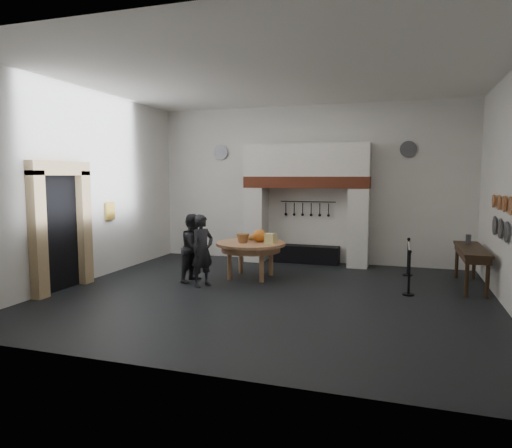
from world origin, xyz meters
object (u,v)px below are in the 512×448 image
(visitor_far, at_px, (194,248))
(side_table, at_px, (472,249))
(work_table, at_px, (251,244))
(barrier_post_far, at_px, (408,258))
(iron_range, at_px, (306,254))
(visitor_near, at_px, (202,251))
(barrier_post_near, at_px, (409,274))

(visitor_far, bearing_deg, side_table, -68.62)
(work_table, height_order, side_table, side_table)
(barrier_post_far, bearing_deg, iron_range, 162.67)
(side_table, bearing_deg, visitor_near, -163.15)
(barrier_post_far, bearing_deg, visitor_far, -155.56)
(side_table, bearing_deg, barrier_post_far, 147.17)
(visitor_near, relative_size, barrier_post_near, 1.81)
(iron_range, bearing_deg, work_table, -111.45)
(iron_range, relative_size, barrier_post_near, 2.11)
(work_table, relative_size, side_table, 0.77)
(visitor_far, distance_m, barrier_post_far, 5.32)
(work_table, relative_size, barrier_post_near, 1.89)
(visitor_near, xyz_separation_m, side_table, (5.76, 1.74, 0.06))
(barrier_post_near, bearing_deg, iron_range, 134.10)
(iron_range, xyz_separation_m, visitor_near, (-1.66, -3.46, 0.56))
(work_table, bearing_deg, visitor_near, -122.82)
(visitor_near, distance_m, barrier_post_near, 4.49)
(visitor_near, height_order, barrier_post_far, visitor_near)
(work_table, bearing_deg, barrier_post_far, 21.17)
(iron_range, bearing_deg, barrier_post_far, -17.33)
(side_table, bearing_deg, visitor_far, -167.69)
(visitor_far, distance_m, side_table, 6.30)
(visitor_far, xyz_separation_m, barrier_post_far, (4.83, 2.20, -0.35))
(visitor_far, distance_m, barrier_post_near, 4.85)
(iron_range, xyz_separation_m, barrier_post_far, (2.78, -0.87, 0.20))
(side_table, relative_size, barrier_post_far, 2.44)
(work_table, bearing_deg, iron_range, 68.55)
(barrier_post_near, xyz_separation_m, barrier_post_far, (0.00, 2.00, 0.00))
(work_table, bearing_deg, barrier_post_near, -8.90)
(work_table, bearing_deg, side_table, 6.52)
(visitor_near, distance_m, barrier_post_far, 5.15)
(side_table, bearing_deg, barrier_post_near, -139.06)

